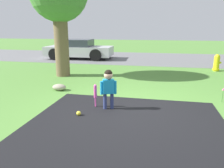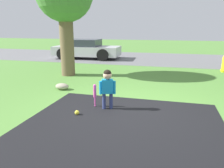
# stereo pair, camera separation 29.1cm
# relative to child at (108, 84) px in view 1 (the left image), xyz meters

# --- Properties ---
(ground_plane) EXTENTS (60.00, 60.00, 0.00)m
(ground_plane) POSITION_rel_child_xyz_m (0.55, -0.09, -0.60)
(ground_plane) COLOR #518438
(street_strip) EXTENTS (40.00, 6.00, 0.01)m
(street_strip) POSITION_rel_child_xyz_m (0.55, 9.07, -0.60)
(street_strip) COLOR slate
(street_strip) RESTS_ON ground
(child) EXTENTS (0.36, 0.22, 0.93)m
(child) POSITION_rel_child_xyz_m (0.00, 0.00, 0.00)
(child) COLOR navy
(child) RESTS_ON ground
(baseball_bat) EXTENTS (0.07, 0.07, 0.55)m
(baseball_bat) POSITION_rel_child_xyz_m (-0.33, 0.07, -0.25)
(baseball_bat) COLOR #E54CA5
(baseball_bat) RESTS_ON ground
(sports_ball) EXTENTS (0.10, 0.10, 0.10)m
(sports_ball) POSITION_rel_child_xyz_m (-0.54, -0.53, -0.55)
(sports_ball) COLOR yellow
(sports_ball) RESTS_ON ground
(fire_hydrant) EXTENTS (0.34, 0.30, 0.73)m
(fire_hydrant) POSITION_rel_child_xyz_m (3.59, 5.47, -0.24)
(fire_hydrant) COLOR yellow
(fire_hydrant) RESTS_ON ground
(parked_car) EXTENTS (4.03, 2.05, 1.16)m
(parked_car) POSITION_rel_child_xyz_m (-3.67, 8.00, -0.04)
(parked_car) COLOR #B7B7BC
(parked_car) RESTS_ON ground
(edging_rock) EXTENTS (0.42, 0.29, 0.19)m
(edging_rock) POSITION_rel_child_xyz_m (-1.80, 1.21, -0.51)
(edging_rock) COLOR #9E937F
(edging_rock) RESTS_ON ground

